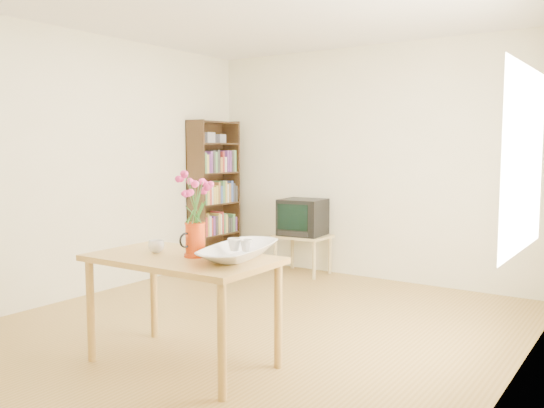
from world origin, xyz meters
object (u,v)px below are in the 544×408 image
Objects in this scene: table at (182,270)px; television at (303,217)px; pitcher at (195,241)px; mug at (156,246)px; bowl at (239,221)px.

television is (-0.78, 2.88, 0.02)m from table.
pitcher is at bearing 24.44° from table.
television is at bearing 104.26° from table.
bowl is at bearing 172.42° from mug.
bowl reaches higher than mug.
mug is 2.93m from television.
pitcher is 2.97m from television.
mug reaches higher than table.
bowl reaches higher than table.
bowl is 1.00× the size of television.
table is at bearing 156.82° from mug.
pitcher is at bearing -78.66° from television.
pitcher is at bearing -154.74° from bowl.
mug is 0.21× the size of television.
television is (-0.86, 2.84, -0.18)m from pitcher.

